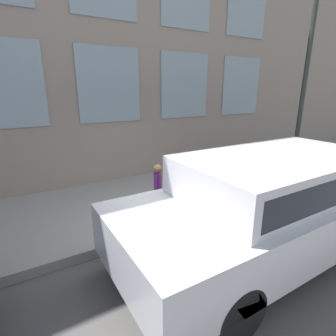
{
  "coord_description": "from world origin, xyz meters",
  "views": [
    {
      "loc": [
        -3.82,
        2.39,
        2.69
      ],
      "look_at": [
        0.47,
        -0.18,
        1.18
      ],
      "focal_mm": 28.0,
      "sensor_mm": 36.0,
      "label": 1
    }
  ],
  "objects_px": {
    "person": "(158,185)",
    "parked_truck_silver_near": "(273,198)",
    "street_lamp": "(309,53)",
    "fire_hydrant": "(178,198)"
  },
  "relations": [
    {
      "from": "street_lamp",
      "to": "parked_truck_silver_near",
      "type": "bearing_deg",
      "value": 119.31
    },
    {
      "from": "parked_truck_silver_near",
      "to": "street_lamp",
      "type": "bearing_deg",
      "value": -60.69
    },
    {
      "from": "person",
      "to": "parked_truck_silver_near",
      "type": "relative_size",
      "value": 0.21
    },
    {
      "from": "street_lamp",
      "to": "person",
      "type": "bearing_deg",
      "value": 89.1
    },
    {
      "from": "person",
      "to": "parked_truck_silver_near",
      "type": "height_order",
      "value": "parked_truck_silver_near"
    },
    {
      "from": "parked_truck_silver_near",
      "to": "street_lamp",
      "type": "distance_m",
      "value": 4.5
    },
    {
      "from": "fire_hydrant",
      "to": "parked_truck_silver_near",
      "type": "height_order",
      "value": "parked_truck_silver_near"
    },
    {
      "from": "street_lamp",
      "to": "fire_hydrant",
      "type": "bearing_deg",
      "value": 91.56
    },
    {
      "from": "fire_hydrant",
      "to": "street_lamp",
      "type": "distance_m",
      "value": 4.99
    },
    {
      "from": "person",
      "to": "street_lamp",
      "type": "distance_m",
      "value": 5.14
    }
  ]
}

